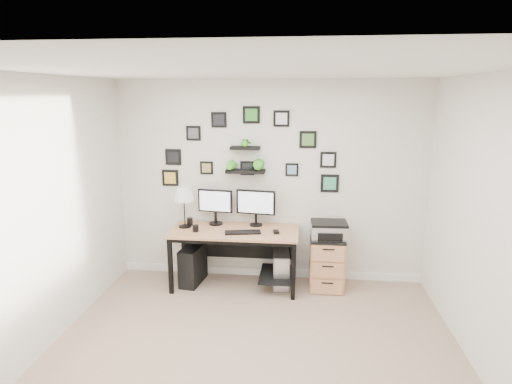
# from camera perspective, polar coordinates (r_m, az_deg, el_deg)

# --- Properties ---
(room) EXTENTS (4.00, 4.00, 4.00)m
(room) POSITION_cam_1_polar(r_m,az_deg,el_deg) (5.91, 1.69, -10.61)
(room) COLOR tan
(room) RESTS_ON ground
(desk) EXTENTS (1.60, 0.70, 0.75)m
(desk) POSITION_cam_1_polar(r_m,az_deg,el_deg) (5.45, -2.44, -6.23)
(desk) COLOR tan
(desk) RESTS_ON ground
(monitor_left) EXTENTS (0.46, 0.20, 0.47)m
(monitor_left) POSITION_cam_1_polar(r_m,az_deg,el_deg) (5.55, -5.45, -1.63)
(monitor_left) COLOR black
(monitor_left) RESTS_ON desk
(monitor_right) EXTENTS (0.51, 0.18, 0.47)m
(monitor_right) POSITION_cam_1_polar(r_m,az_deg,el_deg) (5.47, -0.02, -1.71)
(monitor_right) COLOR black
(monitor_right) RESTS_ON desk
(keyboard) EXTENTS (0.46, 0.22, 0.02)m
(keyboard) POSITION_cam_1_polar(r_m,az_deg,el_deg) (5.26, -1.78, -5.39)
(keyboard) COLOR black
(keyboard) RESTS_ON desk
(mouse) EXTENTS (0.09, 0.11, 0.03)m
(mouse) POSITION_cam_1_polar(r_m,az_deg,el_deg) (5.26, 2.70, -5.34)
(mouse) COLOR black
(mouse) RESTS_ON desk
(table_lamp) EXTENTS (0.26, 0.26, 0.53)m
(table_lamp) POSITION_cam_1_polar(r_m,az_deg,el_deg) (5.46, -9.60, -0.37)
(table_lamp) COLOR black
(table_lamp) RESTS_ON desk
(mug) EXTENTS (0.07, 0.07, 0.08)m
(mug) POSITION_cam_1_polar(r_m,az_deg,el_deg) (5.35, -8.05, -4.82)
(mug) COLOR black
(mug) RESTS_ON desk
(pen_cup) EXTENTS (0.08, 0.08, 0.10)m
(pen_cup) POSITION_cam_1_polar(r_m,az_deg,el_deg) (5.62, -8.81, -3.90)
(pen_cup) COLOR black
(pen_cup) RESTS_ON desk
(pc_tower_black) EXTENTS (0.28, 0.52, 0.49)m
(pc_tower_black) POSITION_cam_1_polar(r_m,az_deg,el_deg) (5.70, -8.41, -9.57)
(pc_tower_black) COLOR black
(pc_tower_black) RESTS_ON ground
(pc_tower_grey) EXTENTS (0.24, 0.47, 0.45)m
(pc_tower_grey) POSITION_cam_1_polar(r_m,az_deg,el_deg) (5.57, 3.36, -10.19)
(pc_tower_grey) COLOR gray
(pc_tower_grey) RESTS_ON ground
(file_cabinet) EXTENTS (0.43, 0.53, 0.67)m
(file_cabinet) POSITION_cam_1_polar(r_m,az_deg,el_deg) (5.56, 9.39, -9.19)
(file_cabinet) COLOR tan
(file_cabinet) RESTS_ON ground
(printer) EXTENTS (0.45, 0.37, 0.20)m
(printer) POSITION_cam_1_polar(r_m,az_deg,el_deg) (5.39, 9.70, -4.99)
(printer) COLOR silver
(printer) RESTS_ON file_cabinet
(wall_decor) EXTENTS (2.31, 0.18, 1.08)m
(wall_decor) POSITION_cam_1_polar(r_m,az_deg,el_deg) (5.44, -1.09, 4.99)
(wall_decor) COLOR black
(wall_decor) RESTS_ON ground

